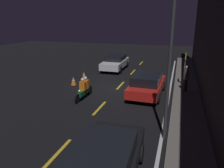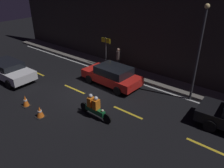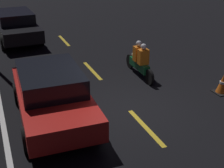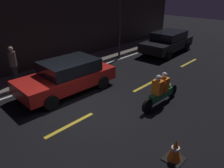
# 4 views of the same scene
# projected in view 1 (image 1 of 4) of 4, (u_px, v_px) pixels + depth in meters

# --- Properties ---
(ground_plane) EXTENTS (56.00, 56.00, 0.00)m
(ground_plane) POSITION_uv_depth(u_px,v_px,m) (117.00, 89.00, 15.45)
(ground_plane) COLOR black
(raised_curb) EXTENTS (28.00, 1.68, 0.15)m
(raised_curb) POSITION_uv_depth(u_px,v_px,m) (187.00, 95.00, 14.09)
(raised_curb) COLOR #605B56
(raised_curb) RESTS_ON ground
(building_front) EXTENTS (28.00, 0.30, 7.67)m
(building_front) POSITION_uv_depth(u_px,v_px,m) (211.00, 36.00, 12.73)
(building_front) COLOR #2D2826
(building_front) RESTS_ON ground
(lane_dash_a) EXTENTS (2.00, 0.14, 0.01)m
(lane_dash_a) POSITION_uv_depth(u_px,v_px,m) (141.00, 63.00, 24.59)
(lane_dash_a) COLOR gold
(lane_dash_a) RESTS_ON ground
(lane_dash_b) EXTENTS (2.00, 0.14, 0.01)m
(lane_dash_b) POSITION_uv_depth(u_px,v_px,m) (133.00, 72.00, 20.48)
(lane_dash_b) COLOR gold
(lane_dash_b) RESTS_ON ground
(lane_dash_c) EXTENTS (2.00, 0.14, 0.01)m
(lane_dash_c) POSITION_uv_depth(u_px,v_px,m) (120.00, 85.00, 16.36)
(lane_dash_c) COLOR gold
(lane_dash_c) RESTS_ON ground
(lane_dash_d) EXTENTS (2.00, 0.14, 0.01)m
(lane_dash_d) POSITION_uv_depth(u_px,v_px,m) (100.00, 108.00, 12.24)
(lane_dash_d) COLOR gold
(lane_dash_d) RESTS_ON ground
(lane_dash_e) EXTENTS (2.00, 0.14, 0.01)m
(lane_dash_e) POSITION_uv_depth(u_px,v_px,m) (58.00, 153.00, 8.13)
(lane_dash_e) COLOR gold
(lane_dash_e) RESTS_ON ground
(lane_solid_kerb) EXTENTS (25.20, 0.14, 0.01)m
(lane_solid_kerb) POSITION_uv_depth(u_px,v_px,m) (169.00, 94.00, 14.42)
(lane_solid_kerb) COLOR silver
(lane_solid_kerb) RESTS_ON ground
(sedan_white) EXTENTS (4.49, 2.00, 1.35)m
(sedan_white) POSITION_uv_depth(u_px,v_px,m) (115.00, 62.00, 21.31)
(sedan_white) COLOR silver
(sedan_white) RESTS_ON ground
(taxi_red) EXTENTS (4.35, 2.11, 1.41)m
(taxi_red) POSITION_uv_depth(u_px,v_px,m) (147.00, 84.00, 14.09)
(taxi_red) COLOR red
(taxi_red) RESTS_ON ground
(van_black) EXTENTS (4.56, 2.12, 1.45)m
(van_black) POSITION_uv_depth(u_px,v_px,m) (103.00, 164.00, 6.31)
(van_black) COLOR black
(van_black) RESTS_ON ground
(motorcycle) EXTENTS (2.30, 0.38, 1.35)m
(motorcycle) POSITION_uv_depth(u_px,v_px,m) (84.00, 89.00, 13.59)
(motorcycle) COLOR black
(motorcycle) RESTS_ON ground
(traffic_cone_near) EXTENTS (0.47, 0.47, 0.70)m
(traffic_cone_near) POSITION_uv_depth(u_px,v_px,m) (84.00, 76.00, 17.79)
(traffic_cone_near) COLOR black
(traffic_cone_near) RESTS_ON ground
(traffic_cone_mid) EXTENTS (0.52, 0.52, 0.66)m
(traffic_cone_mid) POSITION_uv_depth(u_px,v_px,m) (73.00, 81.00, 16.35)
(traffic_cone_mid) COLOR black
(traffic_cone_mid) RESTS_ON ground
(pedestrian) EXTENTS (0.34, 0.34, 1.71)m
(pedestrian) POSITION_uv_depth(u_px,v_px,m) (186.00, 78.00, 14.51)
(pedestrian) COLOR black
(pedestrian) RESTS_ON raised_curb
(shop_sign) EXTENTS (0.90, 0.08, 2.40)m
(shop_sign) POSITION_uv_depth(u_px,v_px,m) (185.00, 62.00, 15.40)
(shop_sign) COLOR #4C4C51
(shop_sign) RESTS_ON raised_curb
(street_lamp) EXTENTS (0.28, 0.28, 5.76)m
(street_lamp) POSITION_uv_depth(u_px,v_px,m) (170.00, 62.00, 8.24)
(street_lamp) COLOR #333338
(street_lamp) RESTS_ON ground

